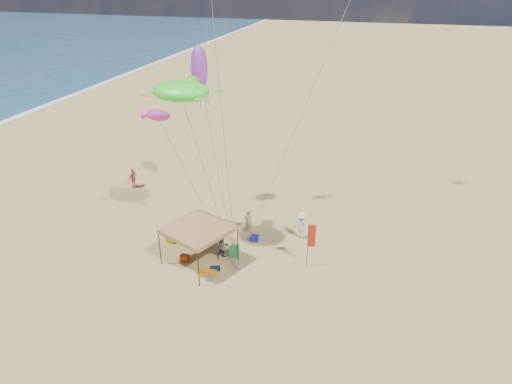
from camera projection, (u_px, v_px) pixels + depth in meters
ground at (242, 276)px, 26.39m from camera, size 280.00×280.00×0.00m
canopy_tent at (197, 213)px, 26.19m from camera, size 6.01×6.01×4.05m
feather_flag at (311, 238)px, 26.45m from camera, size 0.44×0.12×2.89m
cooler_red at (185, 258)px, 27.74m from camera, size 0.54×0.38×0.38m
cooler_blue at (254, 238)px, 29.77m from camera, size 0.54×0.38×0.38m
bag_navy at (215, 268)px, 26.78m from camera, size 0.69×0.54×0.36m
bag_orange at (201, 224)px, 31.42m from camera, size 0.54×0.69×0.36m
chair_green at (234, 251)px, 28.13m from camera, size 0.50×0.50×0.70m
chair_yellow at (171, 237)px, 29.57m from camera, size 0.50×0.50×0.70m
crate_grey at (209, 278)px, 26.03m from camera, size 0.34×0.30×0.28m
beach_cart at (208, 273)px, 26.37m from camera, size 0.90×0.50×0.24m
person_near_a at (248, 221)px, 30.62m from camera, size 0.67×0.67×1.57m
person_near_b at (223, 247)px, 27.74m from camera, size 0.94×0.97×1.57m
person_near_c at (301, 225)px, 29.78m from camera, size 1.31×0.92×1.85m
person_far_a at (133, 178)px, 36.81m from camera, size 0.58×1.00×1.61m
turtle_kite at (181, 91)px, 25.49m from camera, size 3.46×2.86×1.09m
fish_kite at (158, 115)px, 28.24m from camera, size 1.77×1.25×0.71m
squid_kite at (199, 68)px, 30.57m from camera, size 1.39×1.39×2.99m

